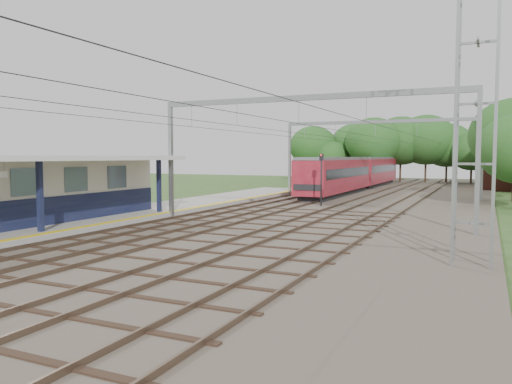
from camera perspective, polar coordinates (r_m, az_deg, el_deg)
The scene contains 12 objects.
ground at distance 16.50m, azimuth -25.21°, elevation -9.44°, with size 160.00×160.00×0.00m, color #2D4C1E.
ballast_bed at distance 41.27m, azimuth 13.06°, elevation -1.17°, with size 18.00×90.00×0.10m, color #473D33.
platform at distance 31.56m, azimuth -14.41°, elevation -2.55°, with size 5.00×52.00×0.35m, color gray.
yellow_stripe at distance 30.17m, azimuth -11.10°, elevation -2.46°, with size 0.45×52.00×0.01m, color yellow.
station_building at distance 27.43m, azimuth -26.04°, elevation 0.10°, with size 3.41×18.00×3.40m.
canopy at distance 25.89m, azimuth -26.32°, elevation 3.43°, with size 6.40×20.00×3.44m.
rail_tracks at distance 41.84m, azimuth 9.71°, elevation -0.88°, with size 11.80×88.00×0.15m.
catenary_system at distance 36.68m, azimuth 10.72°, elevation 6.77°, with size 17.22×88.00×7.00m.
lattice_pylon at distance 18.38m, azimuth 23.91°, elevation 10.77°, with size 1.30×1.30×12.00m.
tree_band at distance 67.91m, azimuth 17.72°, elevation 4.88°, with size 31.72×30.88×8.82m.
train at distance 55.95m, azimuth 11.56°, elevation 2.22°, with size 2.73×33.95×3.60m.
signal_post at distance 36.91m, azimuth 7.47°, elevation 1.96°, with size 0.31×0.28×3.95m.
Camera 1 is at (12.39, -10.23, 3.75)m, focal length 35.00 mm.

